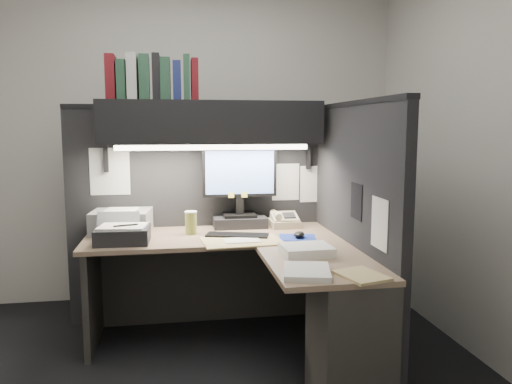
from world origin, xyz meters
The scene contains 23 objects.
floor centered at (0.00, 0.00, 0.00)m, with size 3.50×3.50×0.00m, color black.
wall_back centered at (0.00, 1.50, 1.35)m, with size 3.50×0.04×2.70m, color silver.
wall_front centered at (0.00, -1.50, 1.35)m, with size 3.50×0.04×2.70m, color silver.
wall_right centered at (1.75, 0.00, 1.35)m, with size 0.04×3.00×2.70m, color silver.
partition_back centered at (0.03, 0.93, 0.80)m, with size 1.90×0.06×1.60m, color black.
partition_right centered at (0.98, 0.18, 0.80)m, with size 0.06×1.50×1.60m, color black.
desk centered at (0.43, 0.00, 0.44)m, with size 1.70×1.53×0.73m.
overhead_shelf centered at (0.12, 0.75, 1.50)m, with size 1.55×0.34×0.30m, color black.
task_light_tube centered at (0.12, 0.61, 1.33)m, with size 0.04×0.04×1.32m, color white.
monitor centered at (0.33, 0.81, 0.96)m, with size 0.55×0.24×0.59m.
keyboard centered at (0.27, 0.47, 0.74)m, with size 0.42×0.14×0.02m, color black.
mousepad centered at (0.67, 0.38, 0.73)m, with size 0.24×0.22×0.00m, color #1B3296.
mouse centered at (0.67, 0.36, 0.75)m, with size 0.07×0.11×0.04m, color black.
telephone centered at (0.66, 0.76, 0.77)m, with size 0.21×0.22×0.09m, color #B9AD8E.
coffee_cup centered at (-0.04, 0.61, 0.81)m, with size 0.08×0.08×0.15m, color #B2A347.
printer centered at (-0.52, 0.75, 0.81)m, with size 0.39×0.33×0.16m, color gray.
notebook_stack centered at (-0.48, 0.43, 0.78)m, with size 0.33×0.28×0.10m, color black.
open_folder centered at (0.28, 0.32, 0.73)m, with size 0.51×0.33×0.01m, color tan.
paper_stack_a centered at (0.61, -0.06, 0.76)m, with size 0.28×0.24×0.05m, color white.
paper_stack_b centered at (0.50, -0.44, 0.74)m, with size 0.23×0.29×0.03m, color white.
manila_stack centered at (0.76, -0.53, 0.74)m, with size 0.20×0.25×0.01m, color tan.
binder_row centered at (-0.28, 0.74, 1.80)m, with size 0.62×0.24×0.31m.
pinned_papers centered at (0.42, 0.56, 1.05)m, with size 1.76×1.31×0.51m.
Camera 1 is at (-0.15, -2.81, 1.47)m, focal length 35.00 mm.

